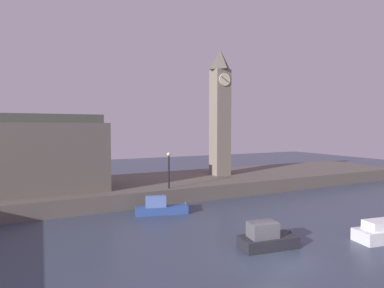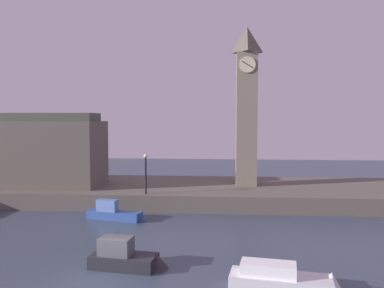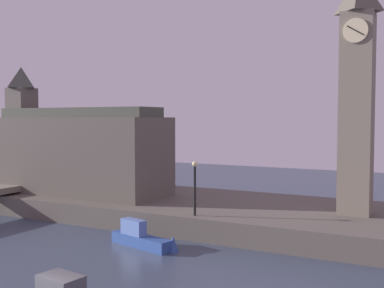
{
  "view_description": "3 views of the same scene",
  "coord_description": "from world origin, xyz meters",
  "px_view_note": "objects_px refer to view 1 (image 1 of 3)",
  "views": [
    {
      "loc": [
        -11.79,
        -13.25,
        7.41
      ],
      "look_at": [
        1.68,
        14.43,
        5.81
      ],
      "focal_mm": 29.08,
      "sensor_mm": 36.0,
      "label": 1
    },
    {
      "loc": [
        6.0,
        -18.66,
        8.04
      ],
      "look_at": [
        3.34,
        15.74,
        5.86
      ],
      "focal_mm": 36.44,
      "sensor_mm": 36.0,
      "label": 2
    },
    {
      "loc": [
        13.2,
        -11.78,
        7.77
      ],
      "look_at": [
        -0.71,
        14.5,
        6.15
      ],
      "focal_mm": 43.85,
      "sensor_mm": 36.0,
      "label": 3
    }
  ],
  "objects_px": {
    "streetlamp": "(169,166)",
    "boat_barge_dark": "(272,238)",
    "clock_tower": "(220,111)",
    "boat_tour_blue": "(165,208)",
    "parliament_hall": "(12,154)"
  },
  "relations": [
    {
      "from": "streetlamp",
      "to": "boat_barge_dark",
      "type": "height_order",
      "value": "streetlamp"
    },
    {
      "from": "clock_tower",
      "to": "streetlamp",
      "type": "bearing_deg",
      "value": -149.12
    },
    {
      "from": "clock_tower",
      "to": "streetlamp",
      "type": "distance_m",
      "value": 12.03
    },
    {
      "from": "boat_barge_dark",
      "to": "clock_tower",
      "type": "bearing_deg",
      "value": 68.35
    },
    {
      "from": "boat_barge_dark",
      "to": "streetlamp",
      "type": "bearing_deg",
      "value": 97.36
    },
    {
      "from": "boat_barge_dark",
      "to": "boat_tour_blue",
      "type": "relative_size",
      "value": 0.89
    },
    {
      "from": "clock_tower",
      "to": "boat_barge_dark",
      "type": "height_order",
      "value": "clock_tower"
    },
    {
      "from": "boat_tour_blue",
      "to": "parliament_hall",
      "type": "bearing_deg",
      "value": 148.78
    },
    {
      "from": "boat_barge_dark",
      "to": "boat_tour_blue",
      "type": "xyz_separation_m",
      "value": [
        -3.4,
        9.83,
        -0.03
      ]
    },
    {
      "from": "streetlamp",
      "to": "clock_tower",
      "type": "bearing_deg",
      "value": 30.88
    },
    {
      "from": "streetlamp",
      "to": "boat_tour_blue",
      "type": "bearing_deg",
      "value": -117.35
    },
    {
      "from": "streetlamp",
      "to": "parliament_hall",
      "type": "bearing_deg",
      "value": 164.04
    },
    {
      "from": "clock_tower",
      "to": "parliament_hall",
      "type": "height_order",
      "value": "clock_tower"
    },
    {
      "from": "clock_tower",
      "to": "boat_barge_dark",
      "type": "bearing_deg",
      "value": -111.65
    },
    {
      "from": "streetlamp",
      "to": "boat_tour_blue",
      "type": "distance_m",
      "value": 4.9
    }
  ]
}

